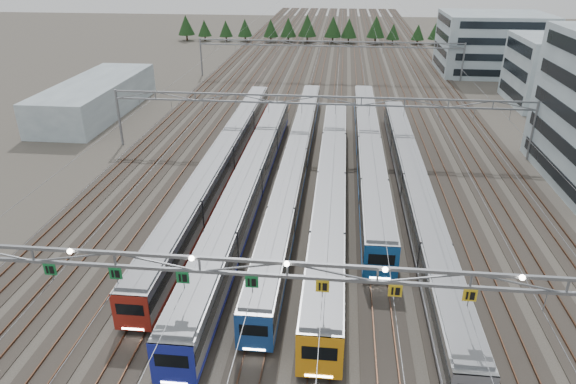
# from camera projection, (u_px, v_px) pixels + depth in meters

# --- Properties ---
(ground) EXTENTS (400.00, 400.00, 0.00)m
(ground) POSITION_uv_depth(u_px,v_px,m) (287.00, 359.00, 35.17)
(ground) COLOR #47423A
(ground) RESTS_ON ground
(track_bed) EXTENTS (54.00, 260.00, 5.42)m
(track_bed) POSITION_uv_depth(u_px,v_px,m) (331.00, 58.00, 124.38)
(track_bed) COLOR #2D2823
(track_bed) RESTS_ON ground
(train_a) EXTENTS (2.79, 60.01, 3.63)m
(train_a) POSITION_uv_depth(u_px,v_px,m) (223.00, 159.00, 63.13)
(train_a) COLOR black
(train_a) RESTS_ON ground
(train_b) EXTENTS (2.94, 55.00, 3.83)m
(train_b) POSITION_uv_depth(u_px,v_px,m) (249.00, 183.00, 56.23)
(train_b) COLOR black
(train_b) RESTS_ON ground
(train_c) EXTENTS (2.66, 63.70, 3.46)m
(train_c) POSITION_uv_depth(u_px,v_px,m) (296.00, 160.00, 62.98)
(train_c) COLOR black
(train_c) RESTS_ON ground
(train_d) EXTENTS (3.05, 51.48, 3.98)m
(train_d) POSITION_uv_depth(u_px,v_px,m) (331.00, 187.00, 55.12)
(train_d) COLOR black
(train_d) RESTS_ON ground
(train_e) EXTENTS (2.94, 53.58, 3.82)m
(train_e) POSITION_uv_depth(u_px,v_px,m) (369.00, 149.00, 65.84)
(train_e) COLOR black
(train_e) RESTS_ON ground
(train_f) EXTENTS (2.67, 58.19, 3.47)m
(train_f) POSITION_uv_depth(u_px,v_px,m) (414.00, 187.00, 55.83)
(train_f) COLOR black
(train_f) RESTS_ON ground
(gantry_near) EXTENTS (56.36, 0.61, 8.08)m
(gantry_near) POSITION_uv_depth(u_px,v_px,m) (286.00, 274.00, 32.03)
(gantry_near) COLOR gray
(gantry_near) RESTS_ON ground
(gantry_mid) EXTENTS (56.36, 0.36, 8.00)m
(gantry_mid) POSITION_uv_depth(u_px,v_px,m) (319.00, 107.00, 68.37)
(gantry_mid) COLOR gray
(gantry_mid) RESTS_ON ground
(gantry_far) EXTENTS (56.36, 0.36, 8.00)m
(gantry_far) POSITION_uv_depth(u_px,v_px,m) (329.00, 48.00, 108.80)
(gantry_far) COLOR gray
(gantry_far) RESTS_ON ground
(depot_bldg_mid) EXTENTS (14.00, 16.00, 11.79)m
(depot_bldg_mid) POSITION_uv_depth(u_px,v_px,m) (556.00, 72.00, 90.13)
(depot_bldg_mid) COLOR #8FA0AA
(depot_bldg_mid) RESTS_ON ground
(depot_bldg_north) EXTENTS (22.00, 18.00, 12.86)m
(depot_bldg_north) POSITION_uv_depth(u_px,v_px,m) (492.00, 43.00, 113.94)
(depot_bldg_north) COLOR #8FA0AA
(depot_bldg_north) RESTS_ON ground
(west_shed) EXTENTS (10.00, 30.00, 5.41)m
(west_shed) POSITION_uv_depth(u_px,v_px,m) (96.00, 97.00, 86.86)
(west_shed) COLOR #8FA0AA
(west_shed) RESTS_ON ground
(treeline) EXTENTS (100.10, 5.60, 7.02)m
(treeline) POSITION_uv_depth(u_px,v_px,m) (342.00, 28.00, 151.30)
(treeline) COLOR #332114
(treeline) RESTS_ON ground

